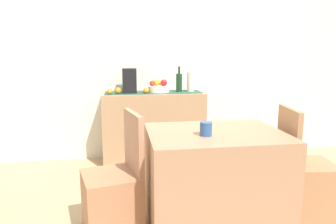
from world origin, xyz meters
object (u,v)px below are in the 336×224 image
(coffee_maker, at_px, (129,81))
(coffee_cup, at_px, (206,129))
(chair_by_corner, at_px, (305,184))
(dining_table, at_px, (214,178))
(sideboard_console, at_px, (154,128))
(wine_bottle, at_px, (179,82))
(chair_near_window, at_px, (114,197))
(fruit_bowl, at_px, (159,89))
(ceramic_vase, at_px, (191,82))

(coffee_maker, xyz_separation_m, coffee_cup, (0.49, -1.56, -0.21))
(coffee_cup, bearing_deg, chair_by_corner, 6.19)
(dining_table, bearing_deg, sideboard_console, 102.11)
(wine_bottle, height_order, chair_near_window, wine_bottle)
(coffee_maker, bearing_deg, sideboard_console, 0.00)
(coffee_cup, height_order, chair_near_window, chair_near_window)
(wine_bottle, bearing_deg, dining_table, -89.82)
(fruit_bowl, relative_size, coffee_maker, 0.87)
(coffee_maker, xyz_separation_m, chair_by_corner, (1.37, -1.46, -0.73))
(wine_bottle, bearing_deg, fruit_bowl, 180.00)
(wine_bottle, distance_m, ceramic_vase, 0.14)
(coffee_cup, bearing_deg, wine_bottle, 86.41)
(sideboard_console, bearing_deg, fruit_bowl, 0.00)
(ceramic_vase, distance_m, coffee_cup, 1.59)
(sideboard_console, bearing_deg, coffee_maker, 180.00)
(coffee_cup, xyz_separation_m, chair_near_window, (-0.67, 0.10, -0.52))
(wine_bottle, xyz_separation_m, chair_by_corner, (0.78, -1.46, -0.71))
(chair_near_window, bearing_deg, fruit_bowl, 70.12)
(sideboard_console, height_order, wine_bottle, wine_bottle)
(fruit_bowl, distance_m, wine_bottle, 0.25)
(coffee_maker, height_order, ceramic_vase, coffee_maker)
(coffee_cup, bearing_deg, ceramic_vase, 81.32)
(chair_by_corner, bearing_deg, ceramic_vase, 113.54)
(ceramic_vase, xyz_separation_m, chair_near_window, (-0.91, -1.46, -0.71))
(coffee_maker, distance_m, chair_near_window, 1.65)
(dining_table, xyz_separation_m, coffee_cup, (-0.10, -0.09, 0.42))
(fruit_bowl, bearing_deg, dining_table, -80.51)
(sideboard_console, bearing_deg, chair_near_window, -107.43)
(fruit_bowl, bearing_deg, chair_by_corner, -55.17)
(fruit_bowl, xyz_separation_m, chair_near_window, (-0.53, -1.46, -0.63))
(ceramic_vase, relative_size, dining_table, 0.23)
(coffee_maker, bearing_deg, chair_near_window, -96.97)
(coffee_maker, distance_m, coffee_cup, 1.65)
(fruit_bowl, distance_m, ceramic_vase, 0.39)
(sideboard_console, bearing_deg, wine_bottle, 0.00)
(wine_bottle, bearing_deg, coffee_maker, 180.00)
(chair_near_window, bearing_deg, sideboard_console, 72.57)
(sideboard_console, bearing_deg, dining_table, -77.89)
(ceramic_vase, xyz_separation_m, dining_table, (-0.14, -1.47, -0.61))
(fruit_bowl, xyz_separation_m, wine_bottle, (0.24, 0.00, 0.08))
(sideboard_console, distance_m, coffee_maker, 0.64)
(chair_by_corner, bearing_deg, coffee_maker, 133.07)
(fruit_bowl, relative_size, chair_by_corner, 0.28)
(wine_bottle, relative_size, coffee_cup, 3.08)
(fruit_bowl, bearing_deg, wine_bottle, 0.00)
(sideboard_console, distance_m, wine_bottle, 0.63)
(fruit_bowl, xyz_separation_m, chair_by_corner, (1.02, -1.46, -0.63))
(sideboard_console, xyz_separation_m, ceramic_vase, (0.45, 0.00, 0.55))
(fruit_bowl, distance_m, coffee_maker, 0.36)
(sideboard_console, distance_m, chair_by_corner, 1.83)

